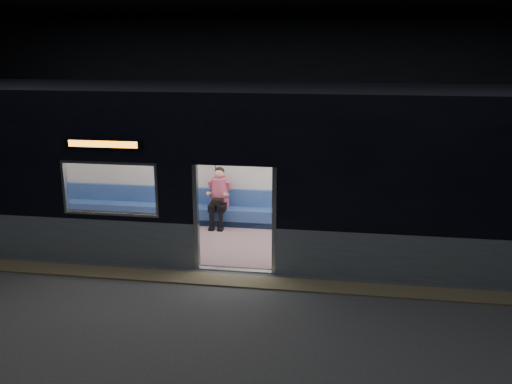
# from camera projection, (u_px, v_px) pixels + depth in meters

# --- Properties ---
(station_floor) EXTENTS (24.00, 14.00, 0.01)m
(station_floor) POSITION_uv_depth(u_px,v_px,m) (224.00, 295.00, 9.32)
(station_floor) COLOR #47494C
(station_floor) RESTS_ON ground
(station_envelope) EXTENTS (24.00, 14.00, 5.00)m
(station_envelope) POSITION_uv_depth(u_px,v_px,m) (220.00, 78.00, 8.35)
(station_envelope) COLOR black
(station_envelope) RESTS_ON station_floor
(tactile_strip) EXTENTS (22.80, 0.50, 0.03)m
(tactile_strip) POSITION_uv_depth(u_px,v_px,m) (230.00, 281.00, 9.84)
(tactile_strip) COLOR #8C7F59
(tactile_strip) RESTS_ON station_floor
(metro_car) EXTENTS (18.00, 3.04, 3.35)m
(metro_car) POSITION_uv_depth(u_px,v_px,m) (248.00, 160.00, 11.25)
(metro_car) COLOR #8F9DAB
(metro_car) RESTS_ON station_floor
(passenger) EXTENTS (0.40, 0.70, 1.39)m
(passenger) POSITION_uv_depth(u_px,v_px,m) (219.00, 194.00, 12.61)
(passenger) COLOR black
(passenger) RESTS_ON metro_car
(handbag) EXTENTS (0.29, 0.26, 0.13)m
(handbag) POSITION_uv_depth(u_px,v_px,m) (217.00, 202.00, 12.43)
(handbag) COLOR black
(handbag) RESTS_ON passenger
(transit_map) EXTENTS (0.97, 0.03, 0.63)m
(transit_map) POSITION_uv_depth(u_px,v_px,m) (390.00, 169.00, 12.16)
(transit_map) COLOR white
(transit_map) RESTS_ON metro_car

